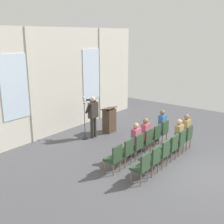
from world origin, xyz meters
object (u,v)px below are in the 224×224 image
object	(u,v)px
mic_stand	(85,131)
audience_r1_c4	(178,135)
chair_r1_c0	(142,166)
audience_r1_c5	(185,130)
chair_r1_c3	(171,146)
speaker	(93,114)
chair_r0_c1	(126,151)
chair_r0_c4	(155,135)
chair_r0_c5	(163,130)
chair_r1_c1	(153,159)
audience_r0_c2	(135,139)
chair_r1_c4	(179,141)
chair_r1_c5	(187,136)
audience_r0_c5	(161,125)
lectern	(109,120)
audience_r0_c3	(144,134)
chair_r1_c2	(163,152)
chair_r0_c2	(137,145)
chair_r0_c3	(146,140)
chair_r0_c0	(114,157)

from	to	relation	value
mic_stand	audience_r1_c4	bearing A→B (deg)	-76.38
chair_r1_c0	audience_r1_c5	size ratio (longest dim) A/B	0.68
chair_r1_c3	audience_r1_c4	distance (m)	0.68
speaker	chair_r0_c1	bearing A→B (deg)	-117.20
chair_r0_c4	chair_r0_c5	size ratio (longest dim) A/B	1.00
chair_r1_c1	chair_r1_c3	distance (m)	1.28
audience_r0_c2	chair_r1_c4	bearing A→B (deg)	-40.46
chair_r1_c0	chair_r1_c5	distance (m)	3.19
chair_r0_c1	audience_r1_c5	xyz separation A→B (m)	(2.56, -0.93, 0.22)
chair_r0_c4	chair_r1_c4	bearing A→B (deg)	-90.00
chair_r0_c5	audience_r0_c5	world-z (taller)	audience_r0_c5
speaker	lectern	xyz separation A→B (m)	(0.97, -0.11, -0.48)
audience_r1_c5	speaker	bearing A→B (deg)	108.54
lectern	audience_r1_c4	bearing A→B (deg)	-96.85
lectern	chair_r0_c1	distance (m)	3.45
audience_r0_c3	chair_r1_c3	xyz separation A→B (m)	(0.00, -1.09, -0.21)
lectern	chair_r1_c2	bearing A→B (deg)	-115.54
audience_r0_c3	chair_r1_c5	distance (m)	1.69
chair_r1_c4	chair_r1_c1	bearing A→B (deg)	180.00
audience_r0_c3	chair_r1_c1	distance (m)	1.69
chair_r0_c2	chair_r0_c3	xyz separation A→B (m)	(0.64, 0.00, 0.00)
chair_r0_c2	audience_r1_c4	distance (m)	1.59
chair_r0_c3	audience_r0_c3	bearing A→B (deg)	90.00
chair_r1_c0	audience_r1_c4	distance (m)	2.57
audience_r0_c2	chair_r1_c3	xyz separation A→B (m)	(0.64, -1.09, -0.20)
audience_r1_c4	chair_r0_c0	bearing A→B (deg)	160.04
audience_r0_c2	chair_r0_c5	world-z (taller)	audience_r0_c2
lectern	chair_r1_c5	size ratio (longest dim) A/B	1.23
chair_r0_c5	chair_r1_c3	xyz separation A→B (m)	(-1.28, -1.01, 0.00)
lectern	chair_r1_c0	bearing A→B (deg)	-129.98
speaker	chair_r0_c2	bearing A→B (deg)	-105.22
chair_r1_c0	chair_r1_c5	bearing A→B (deg)	0.00
chair_r0_c2	chair_r0_c3	world-z (taller)	same
chair_r0_c1	chair_r1_c2	world-z (taller)	same
audience_r0_c5	chair_r1_c1	xyz separation A→B (m)	(-2.56, -1.09, -0.23)
chair_r1_c1	chair_r0_c5	bearing A→B (deg)	21.54
chair_r0_c2	audience_r0_c3	world-z (taller)	audience_r0_c3
chair_r0_c2	chair_r0_c4	bearing A→B (deg)	0.00
chair_r0_c1	audience_r0_c5	bearing A→B (deg)	1.76
chair_r1_c3	chair_r1_c4	xyz separation A→B (m)	(0.64, 0.00, 0.00)
chair_r1_c3	chair_r0_c2	bearing A→B (deg)	122.35
audience_r0_c5	chair_r0_c3	bearing A→B (deg)	-176.49
chair_r0_c0	chair_r1_c5	bearing A→B (deg)	-17.52
speaker	chair_r0_c2	distance (m)	2.78
chair_r0_c2	chair_r0_c5	size ratio (longest dim) A/B	1.00
chair_r0_c2	chair_r1_c2	bearing A→B (deg)	-90.00
mic_stand	audience_r1_c5	bearing A→B (deg)	-67.53
chair_r0_c3	chair_r0_c2	bearing A→B (deg)	180.00
chair_r1_c1	audience_r1_c4	bearing A→B (deg)	2.41
lectern	chair_r0_c2	size ratio (longest dim) A/B	1.23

